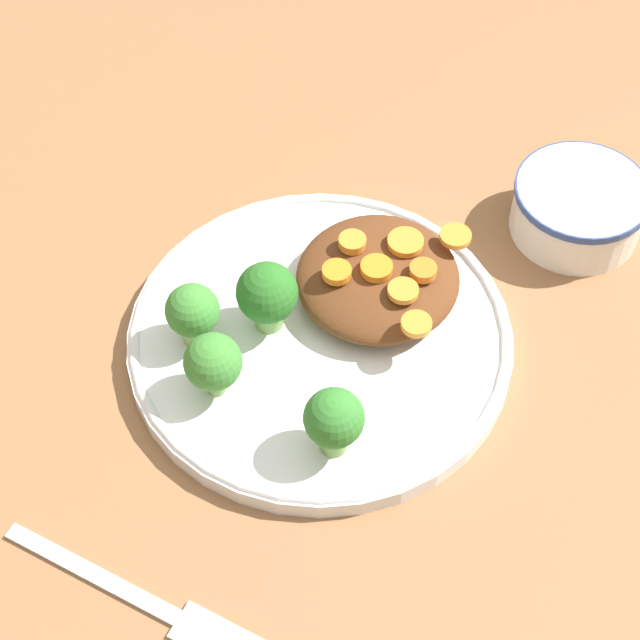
% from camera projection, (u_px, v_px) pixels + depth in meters
% --- Properties ---
extents(ground_plane, '(4.00, 4.00, 0.00)m').
position_uv_depth(ground_plane, '(320.00, 346.00, 0.73)').
color(ground_plane, '#8C603D').
extents(plate, '(0.26, 0.26, 0.02)m').
position_uv_depth(plate, '(320.00, 338.00, 0.72)').
color(plate, white).
rests_on(plate, ground_plane).
extents(dip_bowl, '(0.10, 0.10, 0.04)m').
position_uv_depth(dip_bowl, '(579.00, 206.00, 0.77)').
color(dip_bowl, white).
rests_on(dip_bowl, ground_plane).
extents(stew_mound, '(0.11, 0.11, 0.03)m').
position_uv_depth(stew_mound, '(378.00, 278.00, 0.73)').
color(stew_mound, '#5B3319').
rests_on(stew_mound, plate).
extents(broccoli_floret_0, '(0.04, 0.04, 0.05)m').
position_uv_depth(broccoli_floret_0, '(334.00, 420.00, 0.64)').
color(broccoli_floret_0, '#759E51').
rests_on(broccoli_floret_0, plate).
extents(broccoli_floret_1, '(0.04, 0.04, 0.05)m').
position_uv_depth(broccoli_floret_1, '(213.00, 363.00, 0.67)').
color(broccoli_floret_1, '#759E51').
rests_on(broccoli_floret_1, plate).
extents(broccoli_floret_2, '(0.04, 0.04, 0.05)m').
position_uv_depth(broccoli_floret_2, '(267.00, 295.00, 0.70)').
color(broccoli_floret_2, '#7FA85B').
rests_on(broccoli_floret_2, plate).
extents(broccoli_floret_3, '(0.04, 0.04, 0.05)m').
position_uv_depth(broccoli_floret_3, '(193.00, 313.00, 0.69)').
color(broccoli_floret_3, '#7FA85B').
rests_on(broccoli_floret_3, plate).
extents(carrot_slice_0, '(0.02, 0.02, 0.01)m').
position_uv_depth(carrot_slice_0, '(336.00, 272.00, 0.71)').
color(carrot_slice_0, orange).
rests_on(carrot_slice_0, stew_mound).
extents(carrot_slice_1, '(0.02, 0.02, 0.01)m').
position_uv_depth(carrot_slice_1, '(423.00, 270.00, 0.71)').
color(carrot_slice_1, orange).
rests_on(carrot_slice_1, stew_mound).
extents(carrot_slice_2, '(0.02, 0.02, 0.00)m').
position_uv_depth(carrot_slice_2, '(405.00, 242.00, 0.72)').
color(carrot_slice_2, orange).
rests_on(carrot_slice_2, stew_mound).
extents(carrot_slice_3, '(0.02, 0.02, 0.00)m').
position_uv_depth(carrot_slice_3, '(403.00, 291.00, 0.70)').
color(carrot_slice_3, orange).
rests_on(carrot_slice_3, stew_mound).
extents(carrot_slice_4, '(0.02, 0.02, 0.01)m').
position_uv_depth(carrot_slice_4, '(353.00, 242.00, 0.72)').
color(carrot_slice_4, orange).
rests_on(carrot_slice_4, stew_mound).
extents(carrot_slice_5, '(0.02, 0.02, 0.00)m').
position_uv_depth(carrot_slice_5, '(455.00, 236.00, 0.73)').
color(carrot_slice_5, orange).
rests_on(carrot_slice_5, stew_mound).
extents(carrot_slice_6, '(0.02, 0.02, 0.01)m').
position_uv_depth(carrot_slice_6, '(377.00, 268.00, 0.71)').
color(carrot_slice_6, orange).
rests_on(carrot_slice_6, stew_mound).
extents(carrot_slice_7, '(0.02, 0.02, 0.00)m').
position_uv_depth(carrot_slice_7, '(416.00, 324.00, 0.68)').
color(carrot_slice_7, orange).
rests_on(carrot_slice_7, stew_mound).
extents(fork, '(0.03, 0.17, 0.01)m').
position_uv_depth(fork, '(154.00, 605.00, 0.61)').
color(fork, '#BCBCBC').
rests_on(fork, ground_plane).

